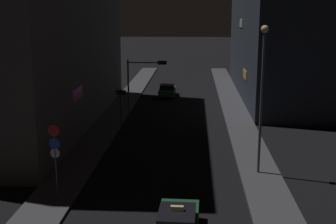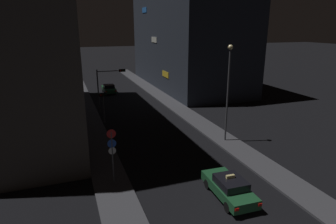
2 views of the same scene
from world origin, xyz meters
TOP-DOWN VIEW (x-y plane):
  - sidewalk_left at (-5.74, 30.36)m, footprint 2.46×64.72m
  - sidewalk_right at (5.74, 30.36)m, footprint 2.46×64.72m
  - building_facade_left at (-11.05, 25.81)m, footprint 8.25×29.23m
  - building_facade_right at (12.89, 40.03)m, footprint 11.93×28.42m
  - taxi at (1.00, 5.69)m, footprint 1.95×4.51m
  - far_car at (-1.37, 38.54)m, footprint 1.82×4.45m
  - traffic_light_overhead at (-2.97, 27.65)m, footprint 3.56×0.42m
  - traffic_light_left_kerb at (-4.26, 23.46)m, footprint 0.80×0.42m
  - sign_pole_left at (-5.55, 9.86)m, footprint 0.61×0.10m
  - street_lamp_near_block at (5.63, 13.93)m, footprint 0.44×0.44m

SIDE VIEW (x-z plane):
  - sidewalk_left at x=-5.74m, z-range 0.00..0.16m
  - sidewalk_right at x=5.74m, z-range 0.00..0.16m
  - far_car at x=-1.37m, z-range 0.02..1.44m
  - taxi at x=1.00m, z-range -0.07..1.55m
  - sign_pole_left at x=-5.55m, z-range 0.58..4.43m
  - traffic_light_left_kerb at x=-4.26m, z-range 0.77..4.25m
  - traffic_light_overhead at x=-2.97m, z-range 1.17..6.60m
  - street_lamp_near_block at x=5.63m, z-range 1.21..10.02m
  - building_facade_right at x=12.89m, z-range 0.00..17.93m
  - building_facade_left at x=-11.05m, z-range 0.00..20.78m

